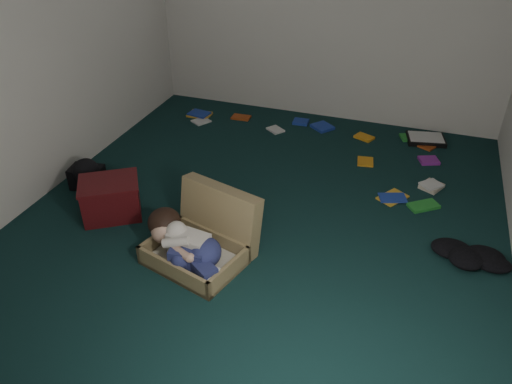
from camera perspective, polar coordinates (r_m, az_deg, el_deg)
The scene contains 11 objects.
floor at distance 4.30m, azimuth 0.66°, elevation -2.89°, with size 4.50×4.50×0.00m, color #0E2A29.
wall_back at distance 5.80m, azimuth 8.39°, elevation 20.49°, with size 4.50×4.50×0.00m, color silver.
wall_front at distance 1.96m, azimuth -20.97°, elevation -8.26°, with size 4.50×4.50×0.00m, color silver.
wall_left at distance 4.70m, azimuth -23.92°, elevation 15.22°, with size 4.50×4.50×0.00m, color silver.
suitcase at distance 3.84m, azimuth -5.82°, elevation -5.24°, with size 0.85×0.84×0.51m.
person at distance 3.74m, azimuth -8.15°, elevation -5.80°, with size 0.71×0.51×0.32m.
maroon_bin at distance 4.42m, azimuth -16.26°, elevation -0.69°, with size 0.62×0.59×0.34m.
backpack at distance 4.92m, azimuth -18.74°, elevation 1.70°, with size 0.37×0.30×0.22m, color black, non-canonical shape.
clothing_pile at distance 4.13m, azimuth 23.60°, elevation -6.65°, with size 0.46×0.38×0.15m, color black, non-canonical shape.
paper_tray at distance 5.82m, azimuth 18.83°, elevation 5.76°, with size 0.45×0.38×0.06m.
book_scatter at distance 5.50m, azimuth 9.01°, elevation 5.36°, with size 2.95×1.59×0.02m.
Camera 1 is at (1.10, -3.31, 2.52)m, focal length 35.00 mm.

